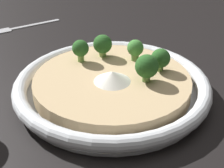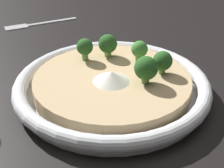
# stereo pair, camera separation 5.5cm
# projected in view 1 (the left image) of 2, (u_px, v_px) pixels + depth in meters

# --- Properties ---
(ground_plane) EXTENTS (6.00, 6.00, 0.00)m
(ground_plane) POSITION_uv_depth(u_px,v_px,m) (112.00, 96.00, 0.57)
(ground_plane) COLOR black
(risotto_bowl) EXTENTS (0.32, 0.32, 0.03)m
(risotto_bowl) POSITION_uv_depth(u_px,v_px,m) (112.00, 86.00, 0.56)
(risotto_bowl) COLOR silver
(risotto_bowl) RESTS_ON ground_plane
(cheese_sprinkle) EXTENTS (0.06, 0.06, 0.02)m
(cheese_sprinkle) POSITION_uv_depth(u_px,v_px,m) (111.00, 76.00, 0.53)
(cheese_sprinkle) COLOR white
(cheese_sprinkle) RESTS_ON risotto_bowl
(broccoli_back_left) EXTENTS (0.04, 0.04, 0.04)m
(broccoli_back_left) POSITION_uv_depth(u_px,v_px,m) (147.00, 67.00, 0.53)
(broccoli_back_left) COLOR #668E47
(broccoli_back_left) RESTS_ON risotto_bowl
(broccoli_front) EXTENTS (0.03, 0.03, 0.04)m
(broccoli_front) POSITION_uv_depth(u_px,v_px,m) (103.00, 45.00, 0.60)
(broccoli_front) COLOR #84A856
(broccoli_front) RESTS_ON risotto_bowl
(broccoli_front_right) EXTENTS (0.03, 0.03, 0.04)m
(broccoli_front_right) POSITION_uv_depth(u_px,v_px,m) (80.00, 49.00, 0.59)
(broccoli_front_right) COLOR #759E4C
(broccoli_front_right) RESTS_ON risotto_bowl
(broccoli_front_left) EXTENTS (0.03, 0.03, 0.04)m
(broccoli_front_left) POSITION_uv_depth(u_px,v_px,m) (135.00, 49.00, 0.59)
(broccoli_front_left) COLOR #668E47
(broccoli_front_left) RESTS_ON risotto_bowl
(broccoli_left) EXTENTS (0.03, 0.03, 0.04)m
(broccoli_left) POSITION_uv_depth(u_px,v_px,m) (161.00, 59.00, 0.56)
(broccoli_left) COLOR #759E4C
(broccoli_left) RESTS_ON risotto_bowl
(fork_utensil) EXTENTS (0.17, 0.11, 0.00)m
(fork_utensil) POSITION_uv_depth(u_px,v_px,m) (17.00, 28.00, 0.82)
(fork_utensil) COLOR #B7B7BC
(fork_utensil) RESTS_ON ground_plane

